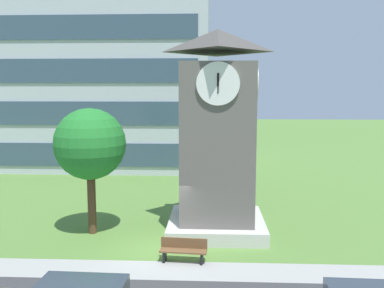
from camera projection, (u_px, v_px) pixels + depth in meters
name	position (u px, v px, depth m)	size (l,w,h in m)	color
ground_plane	(160.00, 249.00, 17.16)	(160.00, 160.00, 0.00)	#567F38
kerb_strip	(153.00, 270.00, 15.11)	(120.00, 1.60, 0.01)	#9E9E99
office_building	(104.00, 37.00, 36.29)	(18.32, 11.26, 22.40)	#B7BCC6
clock_tower	(217.00, 145.00, 18.87)	(4.37, 4.37, 9.20)	#605B56
park_bench	(183.00, 250.00, 15.82)	(1.84, 0.64, 0.88)	brown
tree_by_building	(90.00, 145.00, 18.57)	(3.22, 3.22, 5.74)	#513823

